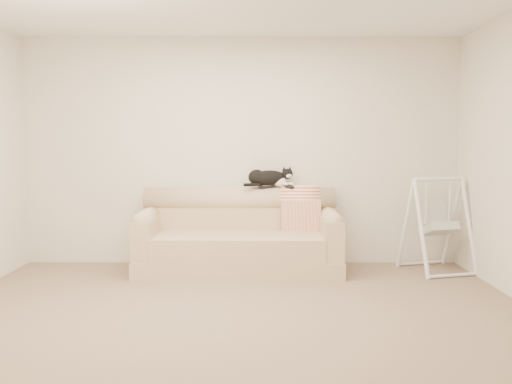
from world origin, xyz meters
TOP-DOWN VIEW (x-y plane):
  - ground_plane at (0.00, 0.00)m, footprint 5.00×5.00m
  - room_shell at (0.00, 0.00)m, footprint 5.04×4.04m
  - sofa at (-0.02, 1.62)m, footprint 2.20×0.93m
  - remote_a at (0.29, 1.83)m, footprint 0.19×0.11m
  - remote_b at (0.52, 1.81)m, footprint 0.16×0.15m
  - tuxedo_cat at (0.32, 1.85)m, footprint 0.58×0.32m
  - throw_blanket at (0.67, 1.84)m, footprint 0.44×0.38m
  - baby_swing at (2.15, 1.58)m, footprint 0.79×0.82m

SIDE VIEW (x-z plane):
  - ground_plane at x=0.00m, z-range 0.00..0.00m
  - sofa at x=-0.02m, z-range -0.10..0.80m
  - baby_swing at x=2.15m, z-range 0.00..1.04m
  - throw_blanket at x=0.67m, z-range 0.44..1.01m
  - remote_b at x=0.52m, z-range 0.90..0.92m
  - remote_a at x=0.29m, z-range 0.90..0.92m
  - tuxedo_cat at x=0.32m, z-range 0.89..1.12m
  - room_shell at x=0.00m, z-range 0.23..2.83m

